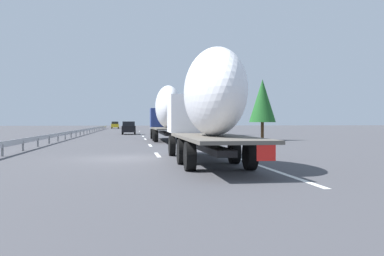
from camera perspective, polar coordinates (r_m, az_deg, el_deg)
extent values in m
plane|color=#424247|center=(60.42, -8.50, -0.81)|extent=(260.00, 260.00, 0.00)
cube|color=white|center=(22.50, -4.64, -3.60)|extent=(3.20, 0.20, 0.01)
cube|color=white|center=(31.49, -5.62, -2.33)|extent=(3.20, 0.20, 0.01)
cube|color=white|center=(42.83, -6.27, -1.48)|extent=(3.20, 0.20, 0.01)
cube|color=white|center=(51.32, -6.57, -1.10)|extent=(3.20, 0.20, 0.01)
cube|color=white|center=(59.78, -6.78, -0.82)|extent=(3.20, 0.20, 0.01)
cube|color=white|center=(77.42, -7.08, -0.44)|extent=(3.20, 0.20, 0.01)
cube|color=white|center=(65.61, -3.66, -0.67)|extent=(110.00, 0.20, 0.01)
cube|color=navy|center=(43.57, -3.94, 1.38)|extent=(2.40, 2.50, 1.90)
cube|color=black|center=(44.67, -4.04, 2.01)|extent=(0.08, 2.12, 0.80)
cube|color=#262628|center=(40.61, -3.63, -0.67)|extent=(10.95, 0.70, 0.24)
cube|color=#59544C|center=(37.64, -3.28, -0.07)|extent=(9.50, 2.50, 0.12)
ellipsoid|color=white|center=(37.21, -3.23, 2.85)|extent=(6.22, 2.20, 3.69)
cube|color=red|center=(33.02, -1.41, -0.62)|extent=(0.04, 0.56, 0.56)
cylinder|color=black|center=(43.52, -5.38, -0.77)|extent=(1.04, 0.30, 1.04)
cylinder|color=black|center=(43.67, -2.50, -0.76)|extent=(1.04, 0.30, 1.04)
cylinder|color=black|center=(38.77, -5.05, -0.96)|extent=(1.04, 0.35, 1.04)
cylinder|color=black|center=(38.95, -1.82, -0.95)|extent=(1.04, 0.35, 1.04)
cylinder|color=black|center=(36.38, -4.85, -1.08)|extent=(1.04, 0.35, 1.04)
cylinder|color=black|center=(36.57, -1.41, -1.07)|extent=(1.04, 0.35, 1.04)
cube|color=silver|center=(21.93, 0.17, 1.90)|extent=(2.40, 2.50, 1.90)
cube|color=black|center=(23.03, -0.23, 3.10)|extent=(0.08, 2.12, 0.80)
cube|color=#262628|center=(19.20, 1.36, -2.37)|extent=(10.24, 0.70, 0.24)
cube|color=#59544C|center=(16.45, 2.95, -1.27)|extent=(8.73, 2.50, 0.12)
ellipsoid|color=white|center=(16.56, 2.89, 4.80)|extent=(6.11, 2.20, 3.38)
cube|color=red|center=(12.43, 9.90, -3.08)|extent=(0.04, 0.56, 0.56)
cylinder|color=black|center=(21.83, -2.70, -2.38)|extent=(1.04, 0.30, 1.04)
cylinder|color=black|center=(22.14, 2.99, -2.33)|extent=(1.04, 0.30, 1.04)
cylinder|color=black|center=(17.50, -1.35, -3.18)|extent=(1.04, 0.35, 1.04)
cylinder|color=black|center=(17.89, 5.67, -3.09)|extent=(1.04, 0.35, 1.04)
cylinder|color=black|center=(15.12, -0.29, -3.81)|extent=(1.04, 0.35, 1.04)
cylinder|color=black|center=(15.57, 7.78, -3.68)|extent=(1.04, 0.35, 1.04)
cube|color=gold|center=(109.48, -10.25, 0.32)|extent=(4.53, 1.84, 0.84)
cube|color=black|center=(109.13, -10.26, 0.70)|extent=(2.49, 1.62, 0.61)
cylinder|color=black|center=(110.92, -10.65, 0.11)|extent=(0.64, 0.22, 0.64)
cylinder|color=black|center=(110.86, -9.80, 0.11)|extent=(0.64, 0.22, 0.64)
cylinder|color=black|center=(108.11, -10.71, 0.09)|extent=(0.64, 0.22, 0.64)
cylinder|color=black|center=(108.05, -9.85, 0.09)|extent=(0.64, 0.22, 0.64)
cube|color=black|center=(59.30, -8.47, -0.13)|extent=(4.46, 1.86, 0.84)
cube|color=black|center=(58.95, -8.47, 0.57)|extent=(2.45, 1.63, 0.61)
cylinder|color=black|center=(60.70, -9.24, -0.50)|extent=(0.64, 0.22, 0.64)
cylinder|color=black|center=(60.69, -7.68, -0.50)|extent=(0.64, 0.22, 0.64)
cylinder|color=black|center=(57.93, -9.30, -0.57)|extent=(0.64, 0.22, 0.64)
cylinder|color=black|center=(57.92, -7.66, -0.56)|extent=(0.64, 0.22, 0.64)
cylinder|color=gray|center=(57.35, -1.82, 0.35)|extent=(0.10, 0.10, 2.48)
cube|color=#2D569E|center=(57.36, -1.83, 1.93)|extent=(0.06, 0.90, 0.70)
cylinder|color=#472D19|center=(55.04, 3.85, -0.12)|extent=(0.37, 0.37, 1.63)
cone|color=#1E5B23|center=(55.07, 3.85, 2.92)|extent=(3.99, 3.99, 4.21)
cylinder|color=#472D19|center=(40.55, 9.40, -0.43)|extent=(0.29, 0.29, 1.70)
cone|color=#1E5B23|center=(40.59, 9.41, 3.62)|extent=(2.51, 2.51, 4.03)
cylinder|color=#472D19|center=(66.92, -0.18, 0.14)|extent=(0.40, 0.40, 1.83)
cone|color=#1E5B23|center=(66.97, -0.18, 3.20)|extent=(2.44, 2.44, 5.31)
cube|color=#9EA0A5|center=(63.73, -13.89, -0.20)|extent=(94.00, 0.06, 0.32)
cube|color=slate|center=(23.47, -24.05, -2.76)|extent=(0.10, 0.10, 0.60)
cube|color=slate|center=(27.42, -21.70, -2.24)|extent=(0.10, 0.10, 0.60)
cube|color=slate|center=(31.40, -19.94, -1.84)|extent=(0.10, 0.10, 0.60)
cube|color=slate|center=(35.41, -18.58, -1.53)|extent=(0.10, 0.10, 0.60)
cube|color=slate|center=(39.43, -17.50, -1.29)|extent=(0.10, 0.10, 0.60)
cube|color=slate|center=(43.46, -16.62, -1.09)|extent=(0.10, 0.10, 0.60)
cube|color=slate|center=(47.51, -15.88, -0.92)|extent=(0.10, 0.10, 0.60)
cube|color=slate|center=(51.56, -15.27, -0.78)|extent=(0.10, 0.10, 0.60)
cube|color=slate|center=(55.61, -14.74, -0.66)|extent=(0.10, 0.10, 0.60)
cube|color=slate|center=(59.67, -14.28, -0.56)|extent=(0.10, 0.10, 0.60)
cube|color=slate|center=(63.74, -13.89, -0.47)|extent=(0.10, 0.10, 0.60)
cube|color=slate|center=(67.80, -13.54, -0.39)|extent=(0.10, 0.10, 0.60)
cube|color=slate|center=(71.87, -13.23, -0.32)|extent=(0.10, 0.10, 0.60)
cube|color=slate|center=(75.94, -12.95, -0.26)|extent=(0.10, 0.10, 0.60)
cube|color=slate|center=(80.01, -12.70, -0.20)|extent=(0.10, 0.10, 0.60)
cube|color=slate|center=(84.09, -12.48, -0.15)|extent=(0.10, 0.10, 0.60)
cube|color=slate|center=(88.16, -12.27, -0.10)|extent=(0.10, 0.10, 0.60)
cube|color=slate|center=(92.24, -12.09, -0.06)|extent=(0.10, 0.10, 0.60)
cube|color=slate|center=(96.31, -11.92, -0.02)|extent=(0.10, 0.10, 0.60)
cube|color=slate|center=(100.39, -11.76, 0.01)|extent=(0.10, 0.10, 0.60)
cube|color=slate|center=(104.47, -11.62, 0.05)|extent=(0.10, 0.10, 0.60)
cube|color=slate|center=(108.55, -11.48, 0.08)|extent=(0.10, 0.10, 0.60)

